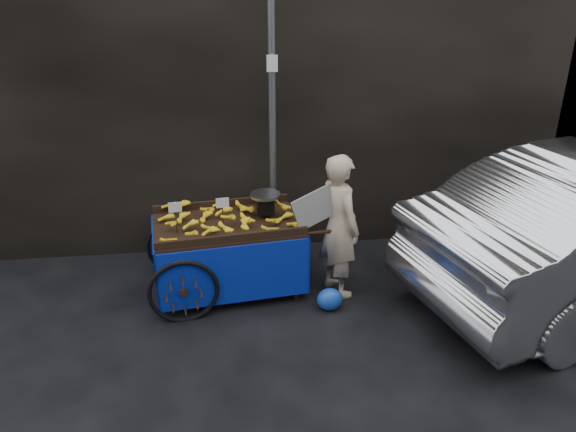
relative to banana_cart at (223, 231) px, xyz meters
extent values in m
plane|color=black|center=(0.33, -0.60, -0.73)|extent=(80.00, 80.00, 0.00)
cube|color=black|center=(-0.67, 2.00, 1.77)|extent=(11.00, 2.00, 5.00)
cylinder|color=slate|center=(0.63, 0.70, 1.27)|extent=(0.08, 0.08, 4.00)
cube|color=white|center=(0.63, 0.65, 1.67)|extent=(0.12, 0.02, 0.18)
cube|color=black|center=(0.05, 0.01, 0.05)|extent=(1.67, 1.15, 0.06)
cube|color=black|center=(0.00, 0.46, 0.12)|extent=(1.56, 0.22, 0.10)
cube|color=black|center=(0.10, -0.45, 0.12)|extent=(1.56, 0.22, 0.10)
cube|color=black|center=(0.78, -0.30, -0.34)|extent=(0.05, 0.05, 0.78)
cube|color=black|center=(0.69, 0.47, -0.34)|extent=(0.05, 0.05, 0.78)
cylinder|color=black|center=(1.12, -0.26, 0.05)|extent=(0.49, 0.10, 0.04)
cylinder|color=black|center=(1.03, 0.51, 0.05)|extent=(0.49, 0.10, 0.04)
torus|color=black|center=(-0.42, -0.58, -0.39)|extent=(0.73, 0.13, 0.73)
torus|color=black|center=(-0.55, 0.47, -0.39)|extent=(0.73, 0.13, 0.73)
cylinder|color=black|center=(-0.48, -0.06, -0.39)|extent=(0.18, 1.09, 0.05)
cube|color=#08209A|center=(0.11, -0.49, -0.28)|extent=(1.60, 0.21, 0.67)
cube|color=#08209A|center=(-0.01, 0.50, -0.28)|extent=(1.60, 0.21, 0.67)
cube|color=#08209A|center=(-0.74, -0.09, -0.28)|extent=(0.14, 1.01, 0.67)
cube|color=#08209A|center=(0.84, 0.10, -0.28)|extent=(0.14, 1.01, 0.67)
cube|color=black|center=(0.48, 0.10, 0.22)|extent=(0.19, 0.16, 0.16)
cylinder|color=silver|center=(0.48, 0.10, 0.36)|extent=(0.37, 0.37, 0.03)
cube|color=white|center=(-0.47, -0.16, 0.38)|extent=(0.14, 0.03, 0.11)
cube|color=white|center=(0.01, -0.11, 0.38)|extent=(0.14, 0.03, 0.11)
imported|color=beige|center=(1.25, -0.20, 0.08)|extent=(0.59, 0.70, 1.62)
cube|color=#AEAFA8|center=(0.98, -0.29, 0.36)|extent=(0.57, 0.19, 0.50)
ellipsoid|color=#1847B6|center=(1.10, -0.57, -0.61)|extent=(0.28, 0.22, 0.25)
camera|label=1|loc=(0.04, -5.55, 2.68)|focal=35.00mm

